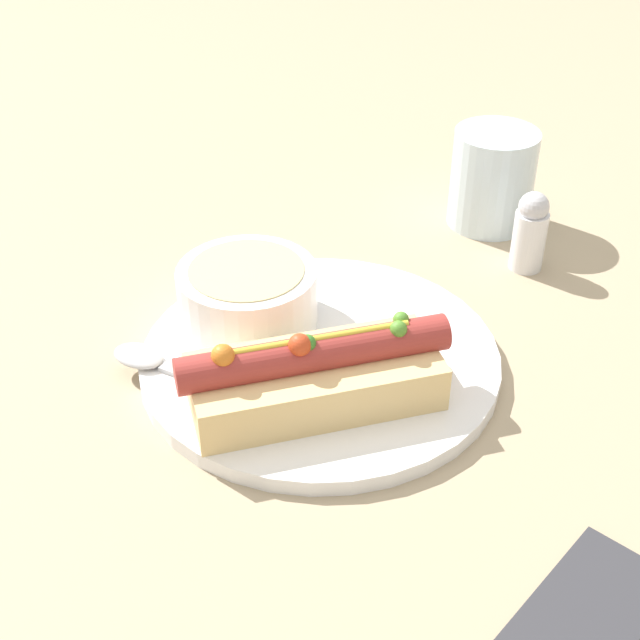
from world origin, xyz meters
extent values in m
plane|color=tan|center=(0.00, 0.00, 0.00)|extent=(4.00, 4.00, 0.00)
cylinder|color=white|center=(0.00, 0.00, 0.01)|extent=(0.27, 0.27, 0.01)
cube|color=#E5C17F|center=(-0.01, -0.05, 0.03)|extent=(0.18, 0.09, 0.03)
cylinder|color=#9E332D|center=(-0.01, -0.05, 0.05)|extent=(0.19, 0.05, 0.03)
sphere|color=#518C2D|center=(0.05, -0.05, 0.07)|extent=(0.01, 0.01, 0.01)
sphere|color=#518C2D|center=(0.05, -0.04, 0.07)|extent=(0.01, 0.01, 0.01)
sphere|color=#C63F1E|center=(-0.02, -0.06, 0.07)|extent=(0.02, 0.02, 0.02)
sphere|color=orange|center=(-0.07, -0.06, 0.07)|extent=(0.01, 0.01, 0.01)
sphere|color=#387A28|center=(-0.02, -0.06, 0.07)|extent=(0.01, 0.01, 0.01)
sphere|color=orange|center=(-0.07, -0.06, 0.07)|extent=(0.02, 0.02, 0.02)
cylinder|color=gold|center=(-0.01, -0.05, 0.07)|extent=(0.13, 0.02, 0.01)
cylinder|color=white|center=(-0.05, 0.05, 0.04)|extent=(0.11, 0.11, 0.05)
cylinder|color=#D1C184|center=(-0.05, 0.05, 0.05)|extent=(0.09, 0.09, 0.01)
cube|color=#B7B7BC|center=(-0.06, -0.04, 0.01)|extent=(0.11, 0.09, 0.00)
ellipsoid|color=#B7B7BC|center=(-0.13, 0.01, 0.02)|extent=(0.05, 0.05, 0.01)
cylinder|color=silver|center=(0.19, 0.20, 0.05)|extent=(0.08, 0.08, 0.09)
cube|color=#333338|center=(0.12, -0.24, 0.00)|extent=(0.12, 0.11, 0.01)
cylinder|color=silver|center=(0.20, 0.11, 0.03)|extent=(0.03, 0.03, 0.05)
sphere|color=silver|center=(0.20, 0.11, 0.06)|extent=(0.03, 0.03, 0.03)
camera|label=1|loc=(-0.08, -0.52, 0.42)|focal=50.00mm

